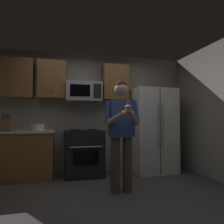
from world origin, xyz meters
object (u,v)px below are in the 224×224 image
(cupcake, at_px, (128,108))
(microwave, at_px, (84,92))
(oven_range, at_px, (84,153))
(knife_block, at_px, (6,125))
(person, at_px, (122,128))
(bowl_large_white, at_px, (37,127))
(refrigerator, at_px, (153,130))

(cupcake, bearing_deg, microwave, 106.17)
(oven_range, distance_m, knife_block, 1.56)
(knife_block, height_order, person, person)
(oven_range, height_order, bowl_large_white, bowl_large_white)
(microwave, distance_m, person, 1.51)
(microwave, distance_m, cupcake, 1.69)
(person, bearing_deg, bowl_large_white, 139.13)
(bowl_large_white, relative_size, person, 0.16)
(bowl_large_white, bearing_deg, knife_block, -171.57)
(refrigerator, bearing_deg, microwave, 173.97)
(microwave, relative_size, person, 0.42)
(knife_block, distance_m, bowl_large_white, 0.55)
(knife_block, bearing_deg, refrigerator, -0.19)
(person, distance_m, cupcake, 0.44)
(refrigerator, height_order, cupcake, refrigerator)
(microwave, bearing_deg, cupcake, -73.83)
(person, bearing_deg, oven_range, 112.07)
(refrigerator, distance_m, bowl_large_white, 2.41)
(oven_range, xyz_separation_m, cupcake, (0.46, -1.45, 0.83))
(microwave, bearing_deg, knife_block, -174.14)
(oven_range, height_order, microwave, microwave)
(cupcake, bearing_deg, person, 90.00)
(refrigerator, height_order, bowl_large_white, refrigerator)
(refrigerator, bearing_deg, oven_range, 178.50)
(knife_block, height_order, bowl_large_white, knife_block)
(person, bearing_deg, microwave, 110.13)
(microwave, relative_size, knife_block, 2.31)
(refrigerator, relative_size, person, 1.02)
(refrigerator, height_order, person, refrigerator)
(oven_range, height_order, refrigerator, refrigerator)
(oven_range, xyz_separation_m, refrigerator, (1.50, -0.04, 0.44))
(bowl_large_white, distance_m, person, 1.80)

